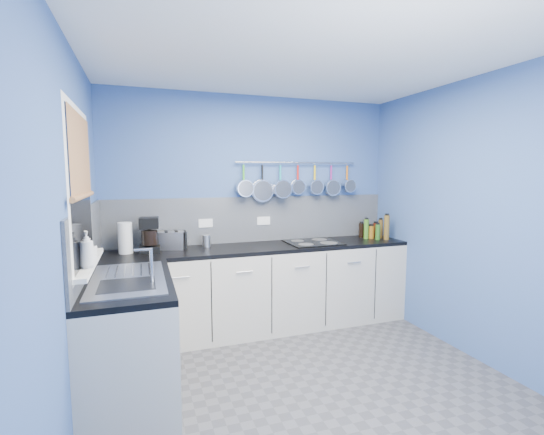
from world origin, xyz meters
TOP-DOWN VIEW (x-y plane):
  - floor at (0.00, 0.00)m, footprint 3.20×3.00m
  - ceiling at (0.00, 0.00)m, footprint 3.20×3.00m
  - wall_back at (0.00, 1.51)m, footprint 3.20×0.02m
  - wall_front at (0.00, -1.51)m, footprint 3.20×0.02m
  - wall_left at (-1.61, 0.00)m, footprint 0.02×3.00m
  - wall_right at (1.61, 0.00)m, footprint 0.02×3.00m
  - backsplash_back at (0.00, 1.49)m, footprint 3.20×0.02m
  - backsplash_left at (-1.59, 0.60)m, footprint 0.02×1.80m
  - cabinet_run_back at (0.00, 1.20)m, footprint 3.20×0.60m
  - worktop_back at (0.00, 1.20)m, footprint 3.20×0.60m
  - cabinet_run_left at (-1.30, 0.30)m, footprint 0.60×1.20m
  - worktop_left at (-1.30, 0.30)m, footprint 0.60×1.20m
  - window_frame at (-1.58, 0.30)m, footprint 0.01×1.00m
  - window_glass at (-1.57, 0.30)m, footprint 0.01×0.90m
  - bamboo_blind at (-1.56, 0.30)m, footprint 0.01×0.90m
  - window_sill at (-1.55, 0.30)m, footprint 0.10×0.98m
  - sink_unit at (-1.30, 0.30)m, footprint 0.50×0.95m
  - mixer_tap at (-1.14, 0.12)m, footprint 0.12×0.08m
  - socket_left at (-0.55, 1.48)m, footprint 0.15×0.01m
  - socket_right at (0.10, 1.48)m, footprint 0.15×0.01m
  - pot_rail at (0.50, 1.45)m, footprint 1.45×0.02m
  - soap_bottle_a at (-1.53, 0.09)m, footprint 0.11×0.11m
  - soap_bottle_b at (-1.53, 0.21)m, footprint 0.09×0.09m
  - paper_towel at (-1.35, 1.26)m, footprint 0.13×0.13m
  - coffee_maker at (-1.13, 1.24)m, footprint 0.20×0.22m
  - toaster at (-0.92, 1.34)m, footprint 0.31×0.24m
  - canister at (-0.57, 1.33)m, footprint 0.08×0.08m
  - hob at (0.57, 1.18)m, footprint 0.56×0.49m
  - pan_0 at (-0.13, 1.44)m, footprint 0.18×0.12m
  - pan_1 at (0.08, 1.44)m, footprint 0.24×0.06m
  - pan_2 at (0.29, 1.44)m, footprint 0.21×0.12m
  - pan_3 at (0.50, 1.44)m, footprint 0.17×0.06m
  - pan_4 at (0.71, 1.44)m, footprint 0.17×0.09m
  - pan_5 at (0.92, 1.44)m, footprint 0.19×0.09m
  - pan_6 at (1.14, 1.44)m, footprint 0.15×0.11m
  - condiment_0 at (1.46, 1.30)m, footprint 0.07×0.07m
  - condiment_1 at (1.36, 1.30)m, footprint 0.07×0.07m
  - condiment_2 at (1.28, 1.34)m, footprint 0.06×0.06m
  - condiment_3 at (1.46, 1.20)m, footprint 0.05×0.05m
  - condiment_4 at (1.35, 1.23)m, footprint 0.07×0.07m
  - condiment_5 at (1.28, 1.22)m, footprint 0.06×0.06m
  - condiment_6 at (1.47, 1.10)m, footprint 0.06×0.06m
  - condiment_7 at (1.36, 1.12)m, footprint 0.05×0.05m

SIDE VIEW (x-z plane):
  - floor at x=0.00m, z-range -0.02..0.00m
  - cabinet_run_back at x=0.00m, z-range 0.00..0.86m
  - cabinet_run_left at x=-1.30m, z-range 0.00..0.86m
  - worktop_back at x=0.00m, z-range 0.86..0.90m
  - worktop_left at x=-1.30m, z-range 0.86..0.90m
  - sink_unit at x=-1.30m, z-range 0.90..0.91m
  - hob at x=0.57m, z-range 0.90..0.91m
  - condiment_1 at x=1.36m, z-range 0.90..1.00m
  - canister at x=-0.57m, z-range 0.90..1.02m
  - condiment_4 at x=1.35m, z-range 0.90..1.05m
  - condiment_0 at x=1.46m, z-range 0.90..1.07m
  - condiment_2 at x=1.28m, z-range 0.90..1.07m
  - toaster at x=-0.92m, z-range 0.90..1.08m
  - condiment_7 at x=1.36m, z-range 0.90..1.08m
  - condiment_3 at x=1.46m, z-range 0.90..1.12m
  - condiment_5 at x=1.28m, z-range 0.90..1.13m
  - mixer_tap at x=-1.14m, z-range 0.90..1.16m
  - window_sill at x=-1.55m, z-range 1.02..1.05m
  - condiment_6 at x=1.47m, z-range 0.90..1.18m
  - paper_towel at x=-1.35m, z-range 0.90..1.20m
  - coffee_maker at x=-1.13m, z-range 0.90..1.24m
  - socket_left at x=-0.55m, z-range 1.09..1.18m
  - socket_right at x=0.10m, z-range 1.09..1.18m
  - soap_bottle_b at x=-1.53m, z-range 1.05..1.22m
  - backsplash_back at x=0.00m, z-range 0.90..1.40m
  - backsplash_left at x=-1.59m, z-range 0.90..1.40m
  - soap_bottle_a at x=-1.53m, z-range 1.05..1.29m
  - wall_back at x=0.00m, z-range 0.00..2.50m
  - wall_front at x=0.00m, z-range 0.00..2.50m
  - wall_left at x=-1.61m, z-range 0.00..2.50m
  - wall_right at x=1.61m, z-range 0.00..2.50m
  - window_glass at x=-1.57m, z-range 1.05..2.05m
  - window_frame at x=-1.58m, z-range 1.00..2.10m
  - pan_1 at x=0.08m, z-range 1.35..1.78m
  - pan_2 at x=0.29m, z-range 1.38..1.78m
  - pan_5 at x=0.92m, z-range 1.40..1.78m
  - pan_0 at x=-0.13m, z-range 1.41..1.78m
  - pan_4 at x=0.71m, z-range 1.42..1.78m
  - pan_3 at x=0.50m, z-range 1.42..1.78m
  - pan_6 at x=1.14m, z-range 1.44..1.78m
  - bamboo_blind at x=-1.56m, z-range 1.50..2.05m
  - pot_rail at x=0.50m, z-range 1.77..1.79m
  - ceiling at x=0.00m, z-range 2.50..2.52m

